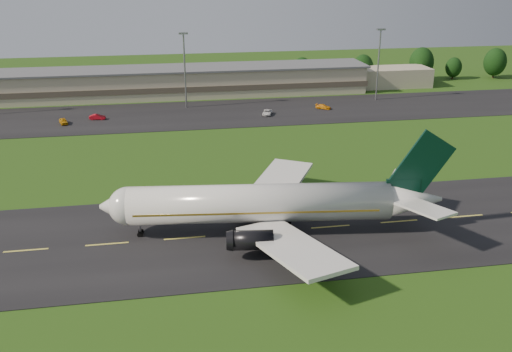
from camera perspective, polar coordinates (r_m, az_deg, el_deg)
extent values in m
plane|color=#204110|center=(83.93, -7.14, -6.23)|extent=(360.00, 360.00, 0.00)
cube|color=black|center=(83.91, -7.14, -6.20)|extent=(220.00, 30.00, 0.10)
cube|color=black|center=(151.73, -8.68, 6.00)|extent=(260.00, 30.00, 0.10)
cylinder|color=silver|center=(82.98, 0.37, -2.73)|extent=(38.39, 9.98, 5.60)
sphere|color=silver|center=(84.04, -12.69, -2.95)|extent=(5.60, 5.60, 5.60)
cone|color=silver|center=(84.40, -14.03, -2.96)|extent=(4.60, 5.80, 5.38)
cone|color=silver|center=(87.24, 15.29, -2.30)|extent=(9.58, 6.50, 5.49)
cube|color=olive|center=(83.09, 0.02, -2.96)|extent=(35.42, 9.67, 0.28)
cube|color=black|center=(83.93, -13.13, -2.61)|extent=(2.34, 3.21, 0.65)
cube|color=silver|center=(74.03, 3.63, -7.09)|extent=(12.33, 20.20, 2.20)
cube|color=silver|center=(93.95, 2.07, -0.87)|extent=(15.70, 19.89, 2.20)
cube|color=silver|center=(82.56, 16.40, -3.06)|extent=(6.82, 9.37, 0.91)
cube|color=silver|center=(91.31, 14.40, -0.57)|extent=(8.13, 9.27, 0.91)
cube|color=black|center=(86.11, 14.46, -1.23)|extent=(5.03, 1.13, 3.00)
cube|color=black|center=(85.65, 16.27, 1.12)|extent=(9.42, 1.54, 10.55)
cylinder|color=black|center=(76.48, -0.39, -6.43)|extent=(5.88, 3.33, 2.70)
cylinder|color=black|center=(91.01, -0.90, -1.86)|extent=(5.88, 3.33, 2.70)
cube|color=#B8AD8C|center=(174.27, -9.00, 9.21)|extent=(120.00, 15.00, 8.00)
cube|color=#4C4438|center=(174.43, -8.99, 8.95)|extent=(121.00, 15.40, 1.60)
cube|color=#595B60|center=(173.52, -9.08, 10.55)|extent=(122.00, 16.00, 0.50)
cube|color=#B8AD8C|center=(190.76, 12.81, 9.62)|extent=(28.00, 11.00, 6.00)
cylinder|color=gray|center=(157.60, -7.12, 10.33)|extent=(0.44, 0.44, 20.00)
cube|color=gray|center=(156.15, -7.29, 13.98)|extent=(2.40, 1.20, 0.50)
cylinder|color=gray|center=(169.41, 12.12, 10.75)|extent=(0.44, 0.44, 20.00)
cube|color=gray|center=(168.06, 12.38, 14.14)|extent=(2.40, 1.20, 0.50)
cylinder|color=black|center=(186.03, -19.78, 8.11)|extent=(0.56, 0.56, 2.53)
ellipsoid|color=black|center=(185.45, -19.90, 9.04)|extent=(5.91, 5.91, 7.39)
cylinder|color=black|center=(191.12, 4.59, 9.58)|extent=(0.56, 0.56, 2.74)
ellipsoid|color=black|center=(190.52, 4.62, 10.57)|extent=(6.40, 6.40, 7.99)
cylinder|color=black|center=(196.29, 10.57, 9.62)|extent=(0.56, 0.56, 2.91)
ellipsoid|color=black|center=(195.66, 10.64, 10.64)|extent=(6.79, 6.79, 8.48)
cylinder|color=black|center=(204.45, 16.10, 9.68)|extent=(0.56, 0.56, 3.48)
ellipsoid|color=black|center=(203.75, 16.22, 10.85)|extent=(8.12, 8.12, 10.15)
cylinder|color=black|center=(210.04, 19.06, 9.48)|extent=(0.56, 0.56, 2.33)
ellipsoid|color=black|center=(209.56, 19.15, 10.24)|extent=(5.43, 5.43, 6.78)
cylinder|color=black|center=(216.36, 22.65, 9.45)|extent=(0.56, 0.56, 3.25)
ellipsoid|color=black|center=(215.73, 22.79, 10.48)|extent=(7.58, 7.58, 9.48)
imported|color=#C3850B|center=(149.37, -18.71, 5.21)|extent=(2.82, 4.45, 1.41)
imported|color=#A30A17|center=(151.17, -15.58, 5.71)|extent=(4.20, 1.90, 1.34)
imported|color=white|center=(150.34, 1.14, 6.37)|extent=(3.49, 5.05, 1.28)
imported|color=orange|center=(157.68, 6.75, 6.90)|extent=(4.47, 3.79, 1.23)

